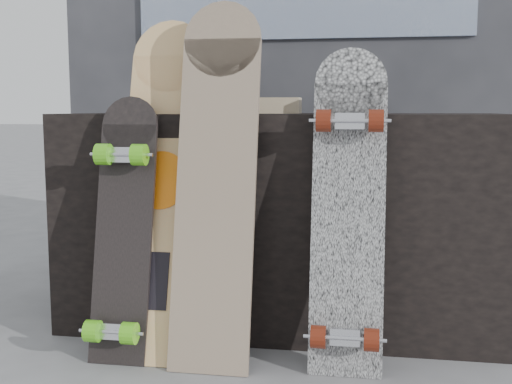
% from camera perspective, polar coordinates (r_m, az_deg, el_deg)
% --- Properties ---
extents(ground, '(60.00, 60.00, 0.00)m').
position_cam_1_polar(ground, '(2.08, 0.36, -15.76)').
color(ground, slate).
rests_on(ground, ground).
extents(vendor_table, '(1.60, 0.60, 0.80)m').
position_cam_1_polar(vendor_table, '(2.44, 2.26, -2.45)').
color(vendor_table, black).
rests_on(vendor_table, ground).
extents(booth, '(2.40, 0.22, 2.20)m').
position_cam_1_polar(booth, '(3.26, 4.29, 12.38)').
color(booth, '#2E2F33').
rests_on(booth, ground).
extents(merch_box_purple, '(0.18, 0.12, 0.10)m').
position_cam_1_polar(merch_box_purple, '(2.51, -7.14, 8.09)').
color(merch_box_purple, '#3D3063').
rests_on(merch_box_purple, vendor_table).
extents(merch_box_small, '(0.14, 0.14, 0.12)m').
position_cam_1_polar(merch_box_small, '(2.35, 9.72, 8.33)').
color(merch_box_small, '#3D3063').
rests_on(merch_box_small, vendor_table).
extents(merch_box_flat, '(0.22, 0.10, 0.06)m').
position_cam_1_polar(merch_box_flat, '(2.47, 1.41, 7.69)').
color(merch_box_flat, '#D1B78C').
rests_on(merch_box_flat, vendor_table).
extents(longboard_geisha, '(0.26, 0.36, 1.13)m').
position_cam_1_polar(longboard_geisha, '(2.18, -8.42, 1.44)').
color(longboard_geisha, '#C7B886').
rests_on(longboard_geisha, ground).
extents(longboard_celtic, '(0.26, 0.30, 1.17)m').
position_cam_1_polar(longboard_celtic, '(2.06, -3.51, 1.97)').
color(longboard_celtic, beige).
rests_on(longboard_celtic, ground).
extents(longboard_cascadia, '(0.23, 0.26, 1.01)m').
position_cam_1_polar(longboard_cascadia, '(2.00, 8.19, -1.24)').
color(longboard_cascadia, silver).
rests_on(longboard_cascadia, ground).
extents(skateboard_dark, '(0.19, 0.27, 0.86)m').
position_cam_1_polar(skateboard_dark, '(2.14, -11.79, -2.97)').
color(skateboard_dark, black).
rests_on(skateboard_dark, ground).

